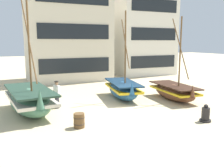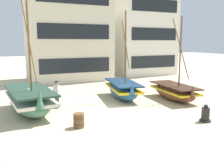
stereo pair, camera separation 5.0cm
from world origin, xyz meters
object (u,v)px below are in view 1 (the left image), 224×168
Objects in this scene: fishing_boat_centre_large at (30,100)px; fisherman_by_hull at (57,95)px; fishing_boat_near_left at (123,89)px; wooden_barrel at (79,120)px; capstan_winch at (206,115)px; harbor_building_main at (67,32)px; harbor_building_annex at (139,35)px; fishing_boat_far_right at (174,91)px.

fishing_boat_centre_large reaches higher than fisherman_by_hull.
fishing_boat_near_left is 6.52m from wooden_barrel.
capstan_winch is (7.98, -5.20, -0.42)m from fishing_boat_centre_large.
harbor_building_main reaches higher than harbor_building_annex.
wooden_barrel is at bearing -135.33° from fishing_boat_near_left.
capstan_winch is at bearing -80.52° from harbor_building_main.
capstan_winch is (6.36, -5.67, -0.47)m from fisherman_by_hull.
harbor_building_annex is at bearing 41.91° from fishing_boat_centre_large.
capstan_winch is (-1.60, -4.54, -0.24)m from fishing_boat_far_right.
harbor_building_annex is at bearing 55.51° from fishing_boat_near_left.
harbor_building_main is at bearing 65.82° from fishing_boat_centre_large.
fishing_boat_centre_large is 7.00× the size of capstan_winch.
fishing_boat_near_left is 1.07× the size of fishing_boat_far_right.
harbor_building_annex is (12.97, 16.71, 4.53)m from wooden_barrel.
fishing_boat_near_left is at bearing 8.14° from fisherman_by_hull.
wooden_barrel is at bearing -127.81° from harbor_building_annex.
fisherman_by_hull is at bearing 171.96° from fishing_boat_far_right.
harbor_building_annex is (9.62, 1.74, -0.09)m from harbor_building_main.
wooden_barrel is 0.07× the size of harbor_building_annex.
fishing_boat_near_left is 15.31m from harbor_building_annex.
capstan_winch is 1.30× the size of wooden_barrel.
harbor_building_main is (-4.39, 12.21, 4.37)m from fishing_boat_far_right.
fishing_boat_far_right is 6.22× the size of capstan_winch.
harbor_building_main is at bearing -169.74° from harbor_building_annex.
fisherman_by_hull is 8.53m from capstan_winch.
fishing_boat_near_left is at bearing -124.49° from harbor_building_annex.
harbor_building_annex is at bearing 10.26° from harbor_building_main.
harbor_building_main is (3.34, 14.97, 4.62)m from wooden_barrel.
harbor_building_main reaches higher than fishing_boat_near_left.
harbor_building_main is at bearing 97.06° from fishing_boat_near_left.
fishing_boat_near_left is at bearing 10.14° from fishing_boat_centre_large.
fishing_boat_far_right is 0.57× the size of harbor_building_main.
fishing_boat_centre_large is at bearing -114.18° from harbor_building_main.
capstan_winch is 0.09× the size of harbor_building_main.
capstan_winch is 6.39m from wooden_barrel.
fishing_boat_centre_large is at bearing 176.06° from fishing_boat_far_right.
fisherman_by_hull is 12.35m from harbor_building_main.
fishing_boat_centre_large is at bearing -138.09° from harbor_building_annex.
fishing_boat_near_left is at bearing 103.37° from capstan_winch.
fishing_boat_far_right is at bearing -110.55° from harbor_building_annex.
fishing_boat_far_right is at bearing -70.20° from harbor_building_main.
fishing_boat_centre_large is 9.60m from fishing_boat_far_right.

